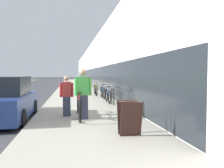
# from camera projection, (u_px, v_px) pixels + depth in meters

# --- Properties ---
(sidewalk_slab) EXTENTS (3.97, 70.00, 0.14)m
(sidewalk_slab) POSITION_uv_depth(u_px,v_px,m) (75.00, 87.00, 27.03)
(sidewalk_slab) COLOR #A39E8E
(sidewalk_slab) RESTS_ON ground
(storefront_facade) EXTENTS (10.01, 70.00, 5.59)m
(storefront_facade) POSITION_uv_depth(u_px,v_px,m) (117.00, 67.00, 36.07)
(storefront_facade) COLOR silver
(storefront_facade) RESTS_ON ground
(tandem_bicycle) EXTENTS (0.52, 2.57, 0.98)m
(tandem_bicycle) POSITION_uv_depth(u_px,v_px,m) (79.00, 106.00, 7.99)
(tandem_bicycle) COLOR black
(tandem_bicycle) RESTS_ON sidewalk_slab
(person_rider) EXTENTS (0.60, 0.24, 1.77)m
(person_rider) POSITION_uv_depth(u_px,v_px,m) (83.00, 94.00, 7.68)
(person_rider) COLOR #33384C
(person_rider) RESTS_ON sidewalk_slab
(person_bystander) EXTENTS (0.52, 0.20, 1.53)m
(person_bystander) POSITION_uv_depth(u_px,v_px,m) (67.00, 96.00, 8.24)
(person_bystander) COLOR #33384C
(person_bystander) RESTS_ON sidewalk_slab
(bike_rack_hoop) EXTENTS (0.05, 0.60, 0.84)m
(bike_rack_hoop) POSITION_uv_depth(u_px,v_px,m) (113.00, 95.00, 11.25)
(bike_rack_hoop) COLOR black
(bike_rack_hoop) RESTS_ON sidewalk_slab
(cruiser_bike_nearest) EXTENTS (0.52, 1.72, 0.93)m
(cruiser_bike_nearest) POSITION_uv_depth(u_px,v_px,m) (108.00, 96.00, 12.06)
(cruiser_bike_nearest) COLOR black
(cruiser_bike_nearest) RESTS_ON sidewalk_slab
(cruiser_bike_middle) EXTENTS (0.52, 1.76, 0.95)m
(cruiser_bike_middle) POSITION_uv_depth(u_px,v_px,m) (103.00, 92.00, 14.14)
(cruiser_bike_middle) COLOR black
(cruiser_bike_middle) RESTS_ON sidewalk_slab
(cruiser_bike_farthest) EXTENTS (0.52, 1.84, 0.97)m
(cruiser_bike_farthest) POSITION_uv_depth(u_px,v_px,m) (96.00, 90.00, 16.11)
(cruiser_bike_farthest) COLOR black
(cruiser_bike_farthest) RESTS_ON sidewalk_slab
(sandwich_board_sign) EXTENTS (0.56, 0.56, 0.90)m
(sandwich_board_sign) POSITION_uv_depth(u_px,v_px,m) (129.00, 118.00, 5.69)
(sandwich_board_sign) COLOR #331E19
(sandwich_board_sign) RESTS_ON sidewalk_slab
(parked_sedan_curbside) EXTENTS (1.90, 4.10, 1.63)m
(parked_sedan_curbside) POSITION_uv_depth(u_px,v_px,m) (4.00, 101.00, 8.10)
(parked_sedan_curbside) COLOR navy
(parked_sedan_curbside) RESTS_ON ground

